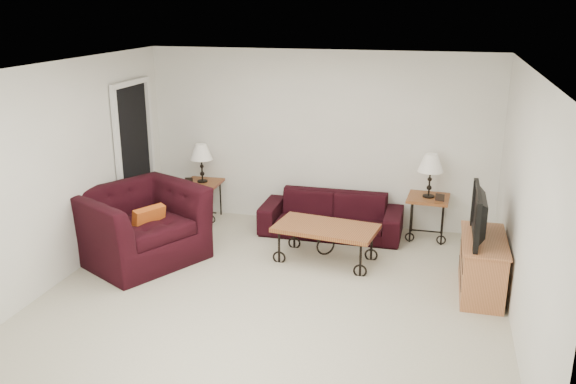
% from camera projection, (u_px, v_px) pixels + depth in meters
% --- Properties ---
extents(ground, '(5.00, 5.00, 0.00)m').
position_uv_depth(ground, '(272.00, 296.00, 6.70)').
color(ground, beige).
rests_on(ground, ground).
extents(wall_back, '(5.00, 0.02, 2.50)m').
position_uv_depth(wall_back, '(319.00, 139.00, 8.63)').
color(wall_back, silver).
rests_on(wall_back, ground).
extents(wall_front, '(5.00, 0.02, 2.50)m').
position_uv_depth(wall_front, '(169.00, 296.00, 4.01)').
color(wall_front, silver).
rests_on(wall_front, ground).
extents(wall_left, '(0.02, 5.00, 2.50)m').
position_uv_depth(wall_left, '(61.00, 173.00, 6.91)').
color(wall_left, silver).
rests_on(wall_left, ground).
extents(wall_right, '(0.02, 5.00, 2.50)m').
position_uv_depth(wall_right, '(525.00, 208.00, 5.73)').
color(wall_right, silver).
rests_on(wall_right, ground).
extents(ceiling, '(5.00, 5.00, 0.00)m').
position_uv_depth(ceiling, '(270.00, 68.00, 5.95)').
color(ceiling, white).
rests_on(ceiling, wall_back).
extents(doorway, '(0.08, 0.94, 2.04)m').
position_uv_depth(doorway, '(135.00, 158.00, 8.50)').
color(doorway, black).
rests_on(doorway, ground).
extents(sofa, '(1.95, 0.76, 0.57)m').
position_uv_depth(sofa, '(331.00, 215.00, 8.41)').
color(sofa, black).
rests_on(sofa, ground).
extents(side_table_left, '(0.53, 0.53, 0.57)m').
position_uv_depth(side_table_left, '(203.00, 200.00, 9.04)').
color(side_table_left, brown).
rests_on(side_table_left, ground).
extents(side_table_right, '(0.58, 0.58, 0.60)m').
position_uv_depth(side_table_right, '(427.00, 218.00, 8.27)').
color(side_table_right, brown).
rests_on(side_table_right, ground).
extents(lamp_left, '(0.33, 0.33, 0.57)m').
position_uv_depth(lamp_left, '(202.00, 163.00, 8.87)').
color(lamp_left, black).
rests_on(lamp_left, side_table_left).
extents(lamp_right, '(0.36, 0.36, 0.60)m').
position_uv_depth(lamp_right, '(430.00, 176.00, 8.09)').
color(lamp_right, black).
rests_on(lamp_right, side_table_right).
extents(photo_frame_left, '(0.11, 0.04, 0.10)m').
position_uv_depth(photo_frame_left, '(189.00, 181.00, 8.84)').
color(photo_frame_left, black).
rests_on(photo_frame_left, side_table_left).
extents(photo_frame_right, '(0.12, 0.05, 0.10)m').
position_uv_depth(photo_frame_right, '(440.00, 197.00, 7.99)').
color(photo_frame_right, black).
rests_on(photo_frame_right, side_table_right).
extents(coffee_table, '(1.33, 0.84, 0.47)m').
position_uv_depth(coffee_table, '(326.00, 244.00, 7.55)').
color(coffee_table, brown).
rests_on(coffee_table, ground).
extents(armchair, '(1.76, 1.83, 0.92)m').
position_uv_depth(armchair, '(140.00, 225.00, 7.53)').
color(armchair, black).
rests_on(armchair, ground).
extents(throw_pillow, '(0.30, 0.42, 0.42)m').
position_uv_depth(throw_pillow, '(149.00, 223.00, 7.43)').
color(throw_pillow, '#BF6818').
rests_on(throw_pillow, armchair).
extents(tv_stand, '(0.45, 1.07, 0.64)m').
position_uv_depth(tv_stand, '(482.00, 266.00, 6.71)').
color(tv_stand, '#C37A48').
rests_on(tv_stand, ground).
extents(television, '(0.13, 0.96, 0.55)m').
position_uv_depth(television, '(485.00, 215.00, 6.53)').
color(television, black).
rests_on(television, tv_stand).
extents(backpack, '(0.37, 0.31, 0.43)m').
position_uv_depth(backpack, '(389.00, 227.00, 8.15)').
color(backpack, black).
rests_on(backpack, ground).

